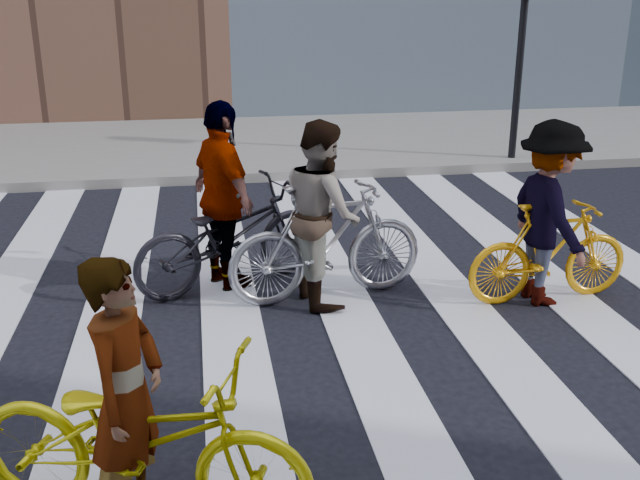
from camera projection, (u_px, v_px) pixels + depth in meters
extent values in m
plane|color=black|center=(292.00, 321.00, 6.86)|extent=(100.00, 100.00, 0.00)
cube|color=gray|center=(240.00, 145.00, 13.82)|extent=(100.00, 5.00, 0.15)
cube|color=silver|center=(107.00, 334.00, 6.60)|extent=(0.55, 10.00, 0.01)
cube|color=silver|center=(232.00, 325.00, 6.77)|extent=(0.55, 10.00, 0.01)
cube|color=silver|center=(351.00, 317.00, 6.94)|extent=(0.55, 10.00, 0.01)
cube|color=silver|center=(464.00, 309.00, 7.11)|extent=(0.55, 10.00, 0.01)
cube|color=silver|center=(572.00, 301.00, 7.28)|extent=(0.55, 10.00, 0.01)
cylinder|color=black|center=(519.00, 69.00, 12.04)|extent=(0.12, 0.12, 3.20)
imported|color=#D2C70B|center=(140.00, 439.00, 4.19)|extent=(2.15, 1.41, 1.07)
imported|color=#9899A1|center=(327.00, 242.00, 7.17)|extent=(2.02, 0.87, 1.17)
imported|color=orange|center=(550.00, 252.00, 7.16)|extent=(1.68, 0.57, 0.99)
imported|color=black|center=(230.00, 236.00, 7.49)|extent=(2.17, 1.48, 1.08)
imported|color=slate|center=(127.00, 396.00, 4.09)|extent=(0.58, 0.69, 1.62)
imported|color=slate|center=(322.00, 213.00, 7.06)|extent=(0.80, 0.96, 1.77)
imported|color=slate|center=(549.00, 214.00, 7.02)|extent=(0.73, 1.18, 1.77)
imported|color=slate|center=(223.00, 197.00, 7.35)|extent=(0.87, 1.20, 1.89)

